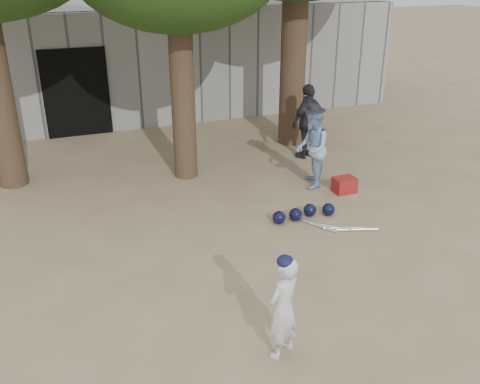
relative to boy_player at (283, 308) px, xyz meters
name	(u,v)px	position (x,y,z in m)	size (l,w,h in m)	color
ground	(225,287)	(-0.17, 1.52, -0.64)	(70.00, 70.00, 0.00)	#937C5E
boy_player	(283,308)	(0.00, 0.00, 0.00)	(0.47, 0.31, 1.28)	silver
spectator_blue	(312,148)	(2.61, 4.29, 0.16)	(0.78, 0.61, 1.60)	#84A5CC
spectator_dark	(308,121)	(3.33, 5.83, 0.20)	(0.99, 0.41, 1.69)	black
red_bag	(344,185)	(3.10, 3.78, -0.49)	(0.42, 0.32, 0.30)	#A22315
back_building	(109,57)	(-0.17, 11.86, 0.86)	(16.00, 5.24, 3.00)	gray
helmet_row	(303,213)	(1.82, 3.03, -0.53)	(1.19, 0.33, 0.23)	black
bat_pile	(338,227)	(2.20, 2.48, -0.61)	(1.09, 0.83, 0.06)	silver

